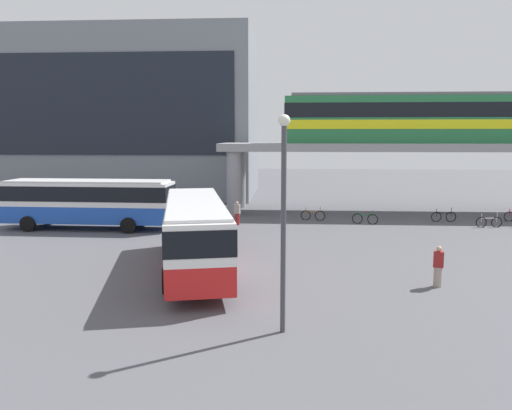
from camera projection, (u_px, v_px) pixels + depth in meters
name	position (u px, v px, depth m)	size (l,w,h in m)	color
ground_plane	(236.00, 228.00, 32.73)	(120.00, 120.00, 0.00)	#515156
station_building	(136.00, 116.00, 51.27)	(24.67, 14.41, 16.18)	slate
elevated_platform	(424.00, 153.00, 38.59)	(32.02, 6.01, 5.51)	gray
train	(451.00, 118.00, 38.09)	(25.79, 2.96, 3.84)	#26723F
bus_main	(195.00, 228.00, 22.05)	(4.88, 11.33, 3.22)	red
bus_secondary	(88.00, 199.00, 32.16)	(11.09, 2.95, 3.22)	#1E4CB2
bicycle_black	(444.00, 217.00, 35.10)	(1.79, 0.15, 1.04)	black
bicycle_green	(365.00, 219.00, 34.23)	(1.75, 0.52, 1.04)	black
bicycle_brown	(313.00, 215.00, 35.69)	(1.78, 0.34, 1.04)	black
bicycle_silver	(489.00, 222.00, 32.92)	(1.79, 0.22, 1.04)	black
pedestrian_by_bike_rack	(438.00, 268.00, 19.87)	(0.46, 0.37, 1.68)	gray
pedestrian_walking_across	(237.00, 214.00, 33.79)	(0.45, 0.34, 1.63)	maroon
lamp_post	(284.00, 208.00, 14.82)	(0.36, 0.36, 6.70)	#3F3F44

